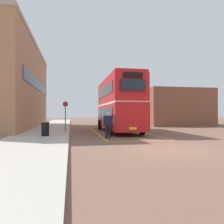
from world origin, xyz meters
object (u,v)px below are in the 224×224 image
at_px(pedestrian_boarding, 108,123).
at_px(bus_stop_sign, 65,113).
at_px(double_decker_bus, 118,104).
at_px(litter_bin, 45,129).
at_px(single_deck_bus, 111,114).

xyz_separation_m(pedestrian_boarding, bus_stop_sign, (-2.85, 4.51, 0.65)).
bearing_deg(pedestrian_boarding, bus_stop_sign, 122.26).
bearing_deg(double_decker_bus, litter_bin, -145.52).
bearing_deg(litter_bin, pedestrian_boarding, -14.04).
relative_size(pedestrian_boarding, litter_bin, 1.83).
xyz_separation_m(double_decker_bus, bus_stop_sign, (-4.64, -0.55, -0.85)).
xyz_separation_m(single_deck_bus, litter_bin, (-9.07, -24.84, -1.02)).
bearing_deg(single_deck_bus, pedestrian_boarding, -100.90).
relative_size(double_decker_bus, pedestrian_boarding, 5.63).
relative_size(single_deck_bus, bus_stop_sign, 3.47).
bearing_deg(double_decker_bus, bus_stop_sign, -173.28).
distance_m(pedestrian_boarding, litter_bin, 4.23).
bearing_deg(bus_stop_sign, double_decker_bus, 6.72).
xyz_separation_m(double_decker_bus, pedestrian_boarding, (-1.79, -5.06, -1.50)).
xyz_separation_m(single_deck_bus, bus_stop_sign, (-7.83, -21.35, 0.02)).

